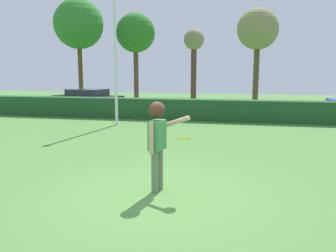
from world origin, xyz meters
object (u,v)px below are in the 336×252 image
at_px(frisbee, 184,139).
at_px(willow_tree, 136,34).
at_px(birch_tree, 258,30).
at_px(lamppost, 115,44).
at_px(maple_tree, 79,24).
at_px(person, 158,135).
at_px(parked_car_black, 88,98).
at_px(oak_tree, 194,46).

bearing_deg(frisbee, willow_tree, 109.82).
bearing_deg(frisbee, birch_tree, 83.88).
distance_m(lamppost, maple_tree, 11.56).
distance_m(person, frisbee, 0.55).
bearing_deg(person, parked_car_black, 120.09).
bearing_deg(person, maple_tree, 120.21).
bearing_deg(birch_tree, oak_tree, 146.77).
distance_m(person, lamppost, 9.08).
height_order(oak_tree, birch_tree, birch_tree).
height_order(maple_tree, oak_tree, maple_tree).
xyz_separation_m(parked_car_black, birch_tree, (10.08, 3.44, 4.18)).
height_order(frisbee, maple_tree, maple_tree).
height_order(person, oak_tree, oak_tree).
xyz_separation_m(frisbee, maple_tree, (-10.64, 17.46, 4.53)).
relative_size(frisbee, maple_tree, 0.03).
bearing_deg(person, oak_tree, 96.07).
bearing_deg(parked_car_black, maple_tree, 120.60).
xyz_separation_m(frisbee, oak_tree, (-2.63, 19.80, 3.09)).
bearing_deg(parked_car_black, oak_tree, 48.42).
bearing_deg(oak_tree, maple_tree, -163.67).
distance_m(parked_car_black, maple_tree, 6.79).
height_order(person, lamppost, lamppost).
bearing_deg(oak_tree, birch_tree, -33.23).
height_order(parked_car_black, willow_tree, willow_tree).
distance_m(lamppost, parked_car_black, 7.27).
height_order(frisbee, birch_tree, birch_tree).
bearing_deg(lamppost, parked_car_black, 125.74).
distance_m(parked_car_black, willow_tree, 7.68).
distance_m(person, maple_tree, 20.58).
xyz_separation_m(lamppost, maple_tree, (-6.29, 9.46, 2.15)).
distance_m(frisbee, oak_tree, 20.21).
xyz_separation_m(person, oak_tree, (-2.09, 19.69, 3.07)).
distance_m(willow_tree, birch_tree, 9.29).
bearing_deg(lamppost, willow_tree, 103.17).
bearing_deg(person, willow_tree, 108.51).
bearing_deg(birch_tree, frisbee, -96.12).
bearing_deg(birch_tree, willow_tree, 163.00).
bearing_deg(oak_tree, parked_car_black, -131.58).
distance_m(maple_tree, birch_tree, 12.49).
xyz_separation_m(willow_tree, oak_tree, (4.43, 0.20, -0.93)).
xyz_separation_m(frisbee, parked_car_black, (-8.27, 13.45, -0.41)).
relative_size(lamppost, parked_car_black, 1.42).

